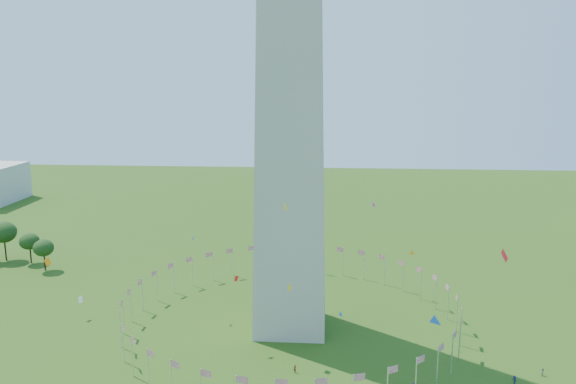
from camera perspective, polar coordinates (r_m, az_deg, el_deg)
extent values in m
cylinder|color=silver|center=(143.44, 16.78, -11.84)|extent=(0.24, 0.24, 9.00)
cylinder|color=silver|center=(149.56, 15.98, -10.80)|extent=(0.24, 0.24, 9.00)
cylinder|color=silver|center=(155.34, 14.81, -9.88)|extent=(0.24, 0.24, 9.00)
cylinder|color=silver|center=(160.64, 13.36, -9.08)|extent=(0.24, 0.24, 9.00)
cylinder|color=silver|center=(165.35, 11.66, -8.40)|extent=(0.24, 0.24, 9.00)
cylinder|color=silver|center=(169.39, 9.78, -7.84)|extent=(0.24, 0.24, 9.00)
cylinder|color=silver|center=(172.68, 7.75, -7.39)|extent=(0.24, 0.24, 9.00)
cylinder|color=silver|center=(175.17, 5.61, -7.06)|extent=(0.24, 0.24, 9.00)
cylinder|color=silver|center=(176.82, 3.40, -6.85)|extent=(0.24, 0.24, 9.00)
cylinder|color=silver|center=(177.60, 1.15, -6.75)|extent=(0.24, 0.24, 9.00)
cylinder|color=silver|center=(177.50, -1.12, -6.76)|extent=(0.24, 0.24, 9.00)
cylinder|color=silver|center=(176.52, -3.36, -6.88)|extent=(0.24, 0.24, 9.00)
cylinder|color=silver|center=(174.67, -5.56, -7.12)|extent=(0.24, 0.24, 9.00)
cylinder|color=silver|center=(172.00, -7.68, -7.47)|extent=(0.24, 0.24, 9.00)
cylinder|color=silver|center=(168.53, -9.68, -7.94)|extent=(0.24, 0.24, 9.00)
cylinder|color=silver|center=(164.33, -11.52, -8.52)|extent=(0.24, 0.24, 9.00)
cylinder|color=silver|center=(159.48, -13.17, -9.23)|extent=(0.24, 0.24, 9.00)
cylinder|color=silver|center=(154.06, -14.56, -10.05)|extent=(0.24, 0.24, 9.00)
cylinder|color=silver|center=(148.19, -15.65, -10.99)|extent=(0.24, 0.24, 9.00)
cylinder|color=silver|center=(142.01, -16.37, -12.05)|extent=(0.24, 0.24, 9.00)
cylinder|color=silver|center=(135.67, -16.65, -13.22)|extent=(0.24, 0.24, 9.00)
cylinder|color=silver|center=(129.35, -16.40, -14.47)|extent=(0.24, 0.24, 9.00)
cylinder|color=silver|center=(123.27, -15.54, -15.78)|extent=(0.24, 0.24, 9.00)
cylinder|color=silver|center=(117.66, -14.00, -17.09)|extent=(0.24, 0.24, 9.00)
cylinder|color=silver|center=(112.77, -11.75, -18.33)|extent=(0.24, 0.24, 9.00)
cylinder|color=silver|center=(113.81, 12.86, -18.08)|extent=(0.24, 0.24, 9.00)
cylinder|color=silver|center=(118.88, 14.94, -16.83)|extent=(0.24, 0.24, 9.00)
cylinder|color=silver|center=(124.62, 16.32, -15.51)|extent=(0.24, 0.24, 9.00)
cylinder|color=silver|center=(130.78, 17.04, -14.21)|extent=(0.24, 0.24, 9.00)
cylinder|color=silver|center=(137.12, 17.16, -12.98)|extent=(0.24, 0.24, 9.00)
imported|color=#59141D|center=(122.26, 0.70, -17.52)|extent=(0.73, 0.67, 1.68)
imported|color=gray|center=(132.05, 24.48, -16.31)|extent=(0.90, 0.97, 1.61)
imported|color=#1E2448|center=(126.52, 22.00, -17.30)|extent=(1.13, 1.40, 1.89)
plane|color=blue|center=(111.65, 14.70, -12.54)|extent=(1.99, 2.09, 2.77)
plane|color=red|center=(85.05, 21.14, -6.05)|extent=(1.71, 1.29, 1.91)
plane|color=orange|center=(119.15, -23.22, -6.55)|extent=(0.58, 1.67, 1.76)
plane|color=blue|center=(144.61, -9.60, -4.65)|extent=(0.12, 1.81, 1.80)
plane|color=red|center=(127.38, -5.28, -8.76)|extent=(1.37, 0.64, 1.50)
plane|color=yellow|center=(117.10, -0.25, -1.56)|extent=(1.72, 1.02, 1.92)
plane|color=#CC2699|center=(134.25, 8.69, -1.29)|extent=(0.89, 0.72, 1.09)
plane|color=blue|center=(123.56, 5.37, -12.26)|extent=(0.90, 1.12, 1.38)
plane|color=yellow|center=(121.19, 0.13, -9.72)|extent=(1.59, 0.84, 1.69)
plane|color=white|center=(154.07, -20.33, -10.21)|extent=(0.56, 1.76, 1.83)
plane|color=orange|center=(132.66, 12.46, -6.08)|extent=(1.19, 0.24, 1.21)
ellipsoid|color=#254C19|center=(210.51, -26.85, -4.52)|extent=(8.34, 8.34, 13.04)
ellipsoid|color=#254C19|center=(204.21, -24.73, -5.24)|extent=(6.39, 6.39, 9.98)
ellipsoid|color=#254C19|center=(194.85, -23.53, -5.92)|extent=(6.35, 6.35, 9.93)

